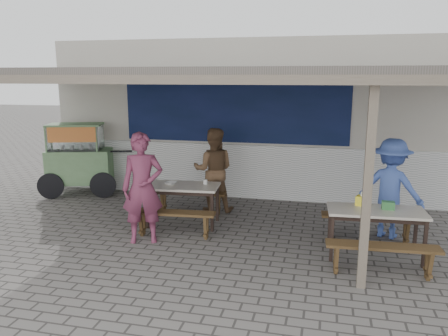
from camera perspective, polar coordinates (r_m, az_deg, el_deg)
ground at (r=7.20m, az=-2.37°, el=-10.06°), size 60.00×60.00×0.00m
back_wall at (r=10.21m, az=3.02°, el=6.44°), size 9.00×1.28×3.50m
warung_roof at (r=7.54m, az=-0.54°, el=12.08°), size 9.00×4.21×2.81m
table_left at (r=8.00m, az=-5.45°, el=-2.80°), size 1.37×0.81×0.75m
bench_left_street at (r=7.48m, az=-6.58°, el=-6.53°), size 1.43×0.41×0.45m
bench_left_wall at (r=8.70m, az=-4.39°, el=-3.85°), size 1.43×0.41×0.45m
table_right at (r=6.91m, az=19.25°, el=-5.80°), size 1.45×0.73×0.75m
bench_right_street at (r=6.42m, az=19.96°, el=-10.36°), size 1.52×0.37×0.45m
bench_right_wall at (r=7.62m, az=18.31°, el=-6.70°), size 1.52×0.37×0.45m
vendor_cart at (r=10.55m, az=-18.47°, el=1.46°), size 1.93×1.23×1.64m
patron_street_side at (r=7.21m, az=-10.58°, el=-2.59°), size 0.77×0.64×1.82m
patron_wall_side at (r=8.76m, az=-1.38°, el=-0.25°), size 0.91×0.76×1.69m
patron_right_table at (r=7.85m, az=20.94°, el=-2.51°), size 1.24×0.97×1.69m
tissue_box at (r=7.02m, az=17.52°, el=-4.09°), size 0.19×0.19×0.15m
donation_box at (r=6.95m, az=20.65°, el=-4.59°), size 0.18×0.12×0.12m
condiment_jar at (r=8.02m, az=-2.45°, el=-1.81°), size 0.08×0.08×0.09m
condiment_bowl at (r=8.03m, az=-6.98°, el=-2.00°), size 0.23×0.23×0.05m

